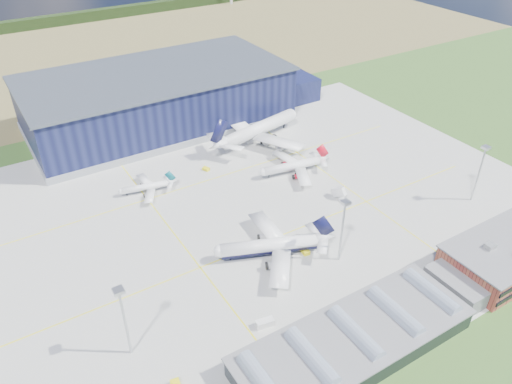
% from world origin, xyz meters
% --- Properties ---
extents(ground, '(600.00, 600.00, 0.00)m').
position_xyz_m(ground, '(0.00, 0.00, 0.00)').
color(ground, '#345921').
rests_on(ground, ground).
extents(apron, '(220.00, 160.00, 0.08)m').
position_xyz_m(apron, '(0.00, 10.00, 0.03)').
color(apron, '#9C9C97').
rests_on(apron, ground).
extents(farmland, '(600.00, 220.00, 0.01)m').
position_xyz_m(farmland, '(0.00, 220.00, 0.00)').
color(farmland, olive).
rests_on(farmland, ground).
extents(treeline, '(600.00, 8.00, 8.00)m').
position_xyz_m(treeline, '(0.00, 300.00, 4.00)').
color(treeline, black).
rests_on(treeline, ground).
extents(hangar, '(145.00, 62.00, 26.10)m').
position_xyz_m(hangar, '(2.81, 94.80, 11.62)').
color(hangar, '#111538').
rests_on(hangar, ground).
extents(ops_building, '(46.00, 23.00, 10.90)m').
position_xyz_m(ops_building, '(55.01, -60.00, 4.79)').
color(ops_building, brown).
rests_on(ops_building, ground).
extents(glass_concourse, '(78.00, 23.00, 8.60)m').
position_xyz_m(glass_concourse, '(-6.45, -60.00, 3.69)').
color(glass_concourse, black).
rests_on(glass_concourse, ground).
extents(light_mast_west, '(2.60, 2.60, 23.00)m').
position_xyz_m(light_mast_west, '(-60.00, -30.00, 15.43)').
color(light_mast_west, '#B4B7BB').
rests_on(light_mast_west, ground).
extents(light_mast_center, '(2.60, 2.60, 23.00)m').
position_xyz_m(light_mast_center, '(10.00, -30.00, 15.43)').
color(light_mast_center, '#B4B7BB').
rests_on(light_mast_center, ground).
extents(light_mast_east, '(2.60, 2.60, 23.00)m').
position_xyz_m(light_mast_east, '(75.00, -30.00, 15.43)').
color(light_mast_east, '#B4B7BB').
rests_on(light_mast_east, ground).
extents(airliner_navy, '(52.51, 52.01, 13.29)m').
position_xyz_m(airliner_navy, '(-8.20, -16.49, 6.65)').
color(airliner_navy, white).
rests_on(airliner_navy, ground).
extents(airliner_red, '(36.78, 36.22, 10.42)m').
position_xyz_m(airliner_red, '(27.76, 22.00, 5.21)').
color(airliner_red, white).
rests_on(airliner_red, ground).
extents(airliner_widebody, '(63.84, 62.95, 17.53)m').
position_xyz_m(airliner_widebody, '(32.12, 54.14, 8.77)').
color(airliner_widebody, white).
rests_on(airliner_widebody, ground).
extents(airliner_regional, '(27.28, 26.90, 7.50)m').
position_xyz_m(airliner_regional, '(-28.76, 40.00, 3.75)').
color(airliner_regional, white).
rests_on(airliner_regional, ground).
extents(gse_tug_b, '(2.60, 3.52, 1.41)m').
position_xyz_m(gse_tug_b, '(2.61, -21.71, 0.70)').
color(gse_tug_b, yellow).
rests_on(gse_tug_b, ground).
extents(gse_van_a, '(5.43, 3.11, 2.23)m').
position_xyz_m(gse_van_a, '(-25.32, -40.87, 1.12)').
color(gse_van_a, white).
rests_on(gse_van_a, ground).
extents(gse_cart_a, '(3.22, 3.73, 1.36)m').
position_xyz_m(gse_cart_a, '(29.91, 36.64, 0.68)').
color(gse_cart_a, white).
rests_on(gse_cart_a, ground).
extents(gse_tug_c, '(2.80, 3.35, 1.25)m').
position_xyz_m(gse_tug_c, '(-1.20, 42.55, 0.63)').
color(gse_tug_c, yellow).
rests_on(gse_tug_c, ground).
extents(gse_cart_b, '(3.42, 2.70, 1.31)m').
position_xyz_m(gse_cart_b, '(26.59, 53.71, 0.65)').
color(gse_cart_b, white).
rests_on(gse_cart_b, ground).
extents(airstair, '(3.60, 5.62, 3.34)m').
position_xyz_m(airstair, '(32.66, -2.38, 1.67)').
color(airstair, white).
rests_on(airstair, ground).
extents(car_a, '(3.32, 1.99, 1.06)m').
position_xyz_m(car_a, '(22.09, -48.00, 0.53)').
color(car_a, '#99999E').
rests_on(car_a, ground).
extents(car_b, '(3.49, 1.77, 1.10)m').
position_xyz_m(car_b, '(64.16, -48.00, 0.55)').
color(car_b, '#99999E').
rests_on(car_b, ground).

